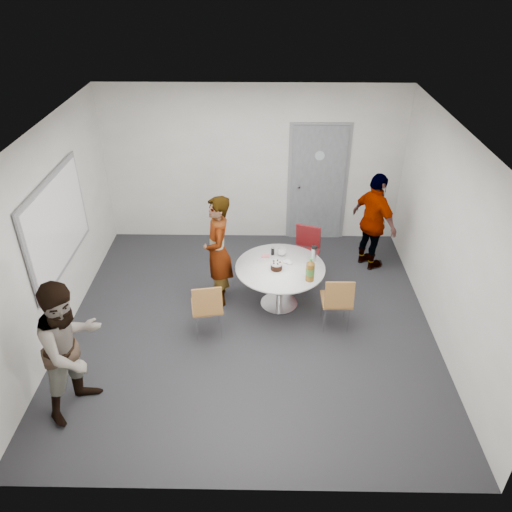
{
  "coord_description": "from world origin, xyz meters",
  "views": [
    {
      "loc": [
        0.18,
        -5.39,
        4.49
      ],
      "look_at": [
        0.09,
        0.25,
        0.96
      ],
      "focal_mm": 35.0,
      "sensor_mm": 36.0,
      "label": 1
    }
  ],
  "objects_px": {
    "chair_near_left": "(207,305)",
    "person_left": "(71,349)",
    "chair_near_right": "(338,299)",
    "whiteboard": "(58,224)",
    "person_right": "(374,222)",
    "door": "(317,184)",
    "table": "(283,272)",
    "person_main": "(218,251)",
    "chair_far": "(306,247)"
  },
  "relations": [
    {
      "from": "table",
      "to": "person_right",
      "type": "distance_m",
      "value": 1.83
    },
    {
      "from": "chair_near_right",
      "to": "chair_near_left",
      "type": "bearing_deg",
      "value": -174.95
    },
    {
      "from": "chair_near_left",
      "to": "person_main",
      "type": "xyz_separation_m",
      "value": [
        0.09,
        0.81,
        0.32
      ]
    },
    {
      "from": "table",
      "to": "chair_near_left",
      "type": "distance_m",
      "value": 1.22
    },
    {
      "from": "chair_near_left",
      "to": "chair_near_right",
      "type": "distance_m",
      "value": 1.72
    },
    {
      "from": "chair_near_right",
      "to": "person_right",
      "type": "distance_m",
      "value": 1.8
    },
    {
      "from": "whiteboard",
      "to": "chair_far",
      "type": "relative_size",
      "value": 2.24
    },
    {
      "from": "whiteboard",
      "to": "chair_near_right",
      "type": "bearing_deg",
      "value": -4.39
    },
    {
      "from": "chair_near_left",
      "to": "person_left",
      "type": "bearing_deg",
      "value": -148.26
    },
    {
      "from": "door",
      "to": "person_right",
      "type": "distance_m",
      "value": 1.27
    },
    {
      "from": "person_right",
      "to": "person_main",
      "type": "bearing_deg",
      "value": 81.39
    },
    {
      "from": "table",
      "to": "chair_near_right",
      "type": "relative_size",
      "value": 1.51
    },
    {
      "from": "chair_near_right",
      "to": "chair_far",
      "type": "distance_m",
      "value": 1.35
    },
    {
      "from": "chair_near_left",
      "to": "person_left",
      "type": "relative_size",
      "value": 0.5
    },
    {
      "from": "person_right",
      "to": "chair_far",
      "type": "bearing_deg",
      "value": 74.84
    },
    {
      "from": "person_right",
      "to": "person_left",
      "type": "bearing_deg",
      "value": 97.44
    },
    {
      "from": "door",
      "to": "table",
      "type": "xyz_separation_m",
      "value": [
        -0.64,
        -2.04,
        -0.44
      ]
    },
    {
      "from": "door",
      "to": "chair_near_right",
      "type": "height_order",
      "value": "door"
    },
    {
      "from": "person_left",
      "to": "person_right",
      "type": "relative_size",
      "value": 1.05
    },
    {
      "from": "door",
      "to": "chair_far",
      "type": "distance_m",
      "value": 1.37
    },
    {
      "from": "chair_far",
      "to": "person_main",
      "type": "distance_m",
      "value": 1.5
    },
    {
      "from": "chair_near_left",
      "to": "chair_far",
      "type": "relative_size",
      "value": 0.99
    },
    {
      "from": "person_right",
      "to": "whiteboard",
      "type": "bearing_deg",
      "value": 76.03
    },
    {
      "from": "whiteboard",
      "to": "person_left",
      "type": "height_order",
      "value": "whiteboard"
    },
    {
      "from": "person_main",
      "to": "door",
      "type": "bearing_deg",
      "value": 132.77
    },
    {
      "from": "table",
      "to": "chair_far",
      "type": "relative_size",
      "value": 1.49
    },
    {
      "from": "person_main",
      "to": "person_left",
      "type": "relative_size",
      "value": 0.99
    },
    {
      "from": "chair_near_right",
      "to": "person_right",
      "type": "xyz_separation_m",
      "value": [
        0.74,
        1.62,
        0.29
      ]
    },
    {
      "from": "person_left",
      "to": "table",
      "type": "bearing_deg",
      "value": -22.2
    },
    {
      "from": "door",
      "to": "whiteboard",
      "type": "height_order",
      "value": "door"
    },
    {
      "from": "chair_near_right",
      "to": "door",
      "type": "bearing_deg",
      "value": 90.99
    },
    {
      "from": "whiteboard",
      "to": "person_main",
      "type": "xyz_separation_m",
      "value": [
        2.01,
        0.36,
        -0.62
      ]
    },
    {
      "from": "person_left",
      "to": "person_right",
      "type": "height_order",
      "value": "person_left"
    },
    {
      "from": "chair_near_right",
      "to": "person_main",
      "type": "relative_size",
      "value": 0.5
    },
    {
      "from": "table",
      "to": "chair_near_left",
      "type": "xyz_separation_m",
      "value": [
        -1.0,
        -0.69,
        -0.07
      ]
    },
    {
      "from": "person_right",
      "to": "table",
      "type": "bearing_deg",
      "value": 95.95
    },
    {
      "from": "chair_far",
      "to": "table",
      "type": "bearing_deg",
      "value": 83.19
    },
    {
      "from": "whiteboard",
      "to": "chair_far",
      "type": "bearing_deg",
      "value": 17.37
    },
    {
      "from": "person_right",
      "to": "chair_near_right",
      "type": "bearing_deg",
      "value": 124.38
    },
    {
      "from": "whiteboard",
      "to": "person_main",
      "type": "bearing_deg",
      "value": 10.25
    },
    {
      "from": "table",
      "to": "person_left",
      "type": "distance_m",
      "value": 3.0
    },
    {
      "from": "person_left",
      "to": "chair_far",
      "type": "bearing_deg",
      "value": -16.66
    },
    {
      "from": "whiteboard",
      "to": "person_main",
      "type": "relative_size",
      "value": 1.14
    },
    {
      "from": "person_main",
      "to": "person_right",
      "type": "bearing_deg",
      "value": 104.09
    },
    {
      "from": "table",
      "to": "chair_far",
      "type": "xyz_separation_m",
      "value": [
        0.39,
        0.79,
        -0.07
      ]
    },
    {
      "from": "person_main",
      "to": "table",
      "type": "bearing_deg",
      "value": 74.25
    },
    {
      "from": "chair_far",
      "to": "whiteboard",
      "type": "bearing_deg",
      "value": 36.57
    },
    {
      "from": "whiteboard",
      "to": "table",
      "type": "xyz_separation_m",
      "value": [
        2.92,
        0.24,
        -0.87
      ]
    },
    {
      "from": "person_main",
      "to": "person_left",
      "type": "height_order",
      "value": "person_left"
    },
    {
      "from": "whiteboard",
      "to": "person_right",
      "type": "relative_size",
      "value": 1.18
    }
  ]
}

